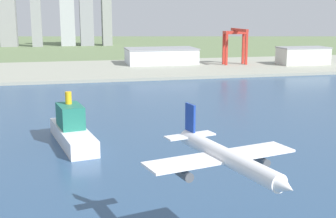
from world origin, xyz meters
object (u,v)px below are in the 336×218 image
object	(u,v)px
ferry_boat	(72,130)
warehouse_annex	(303,56)
port_crane_red	(236,39)
airplane_landing	(226,157)
warehouse_main	(161,56)

from	to	relation	value
ferry_boat	warehouse_annex	size ratio (longest dim) A/B	0.97
ferry_boat	port_crane_red	size ratio (longest dim) A/B	1.19
airplane_landing	port_crane_red	size ratio (longest dim) A/B	0.95
port_crane_red	warehouse_main	world-z (taller)	port_crane_red
airplane_landing	ferry_boat	size ratio (longest dim) A/B	0.79
airplane_landing	port_crane_red	xyz separation A→B (m)	(133.54, 340.22, 2.66)
warehouse_main	warehouse_annex	xyz separation A→B (m)	(136.72, -38.06, 0.79)
airplane_landing	warehouse_annex	bearing A→B (deg)	58.60
warehouse_annex	ferry_boat	bearing A→B (deg)	-135.75
airplane_landing	warehouse_main	xyz separation A→B (m)	(63.87, 366.71, -15.10)
airplane_landing	warehouse_main	world-z (taller)	airplane_landing
warehouse_main	ferry_boat	bearing A→B (deg)	-109.61
port_crane_red	warehouse_annex	bearing A→B (deg)	-9.79
ferry_boat	warehouse_main	xyz separation A→B (m)	(93.43, 262.27, 4.37)
port_crane_red	warehouse_main	distance (m)	76.62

